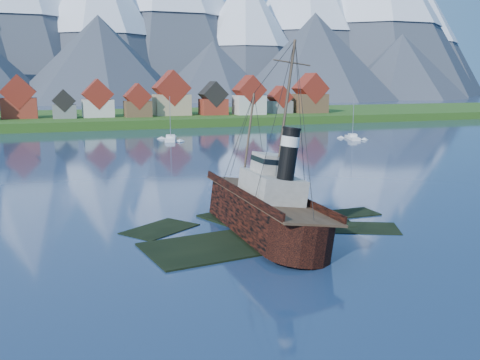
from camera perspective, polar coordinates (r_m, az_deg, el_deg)
name	(u,v)px	position (r m, az deg, el deg)	size (l,w,h in m)	color
ground	(255,236)	(57.29, 1.60, -5.99)	(1400.00, 1400.00, 0.00)	navy
shoal	(263,232)	(59.94, 2.43, -5.59)	(31.71, 21.24, 1.14)	black
shore_bank	(100,122)	(222.60, -14.70, 6.03)	(600.00, 80.00, 3.20)	#294A15
seawall	(111,130)	(184.91, -13.59, 5.22)	(600.00, 2.50, 2.00)	#3F3D38
town	(6,102)	(203.82, -23.72, 7.63)	(250.96, 16.69, 17.30)	maroon
tugboat_wreck	(256,206)	(58.69, 1.71, -2.83)	(6.33, 27.26, 21.60)	black
sailboat_d	(352,138)	(154.37, 11.91, 4.39)	(5.09, 9.63, 12.78)	silver
sailboat_e	(171,139)	(149.44, -7.41, 4.32)	(5.41, 11.22, 12.63)	silver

